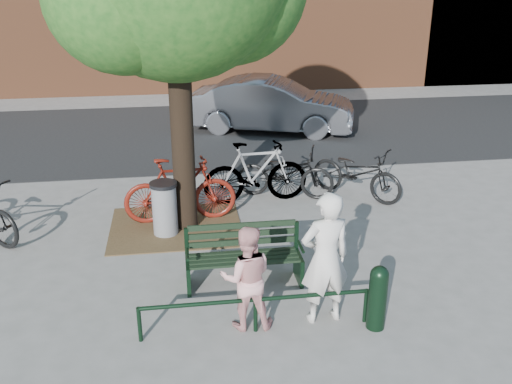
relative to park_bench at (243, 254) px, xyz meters
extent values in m
plane|color=gray|center=(0.00, -0.08, -0.48)|extent=(90.00, 90.00, 0.00)
cube|color=brown|center=(-1.00, 2.12, -0.47)|extent=(2.40, 2.00, 0.02)
cube|color=black|center=(0.00, 8.42, -0.47)|extent=(40.00, 7.00, 0.01)
cube|color=black|center=(-0.84, -0.08, -0.25)|extent=(0.06, 0.52, 0.45)
cube|color=black|center=(-0.84, 0.15, 0.19)|extent=(0.06, 0.06, 0.44)
cylinder|color=black|center=(-0.84, -0.18, 0.15)|extent=(0.04, 0.36, 0.04)
cube|color=black|center=(0.84, -0.08, -0.25)|extent=(0.06, 0.52, 0.45)
cube|color=black|center=(0.84, 0.15, 0.19)|extent=(0.06, 0.06, 0.44)
cylinder|color=black|center=(0.84, -0.18, 0.15)|extent=(0.04, 0.36, 0.04)
cube|color=black|center=(0.00, -0.08, -0.03)|extent=(1.64, 0.46, 0.04)
cube|color=black|center=(0.00, 0.15, 0.26)|extent=(1.64, 0.03, 0.47)
cylinder|color=black|center=(-1.50, -1.28, -0.23)|extent=(0.06, 0.06, 0.50)
cylinder|color=black|center=(0.00, -1.28, -0.23)|extent=(0.06, 0.06, 0.50)
cylinder|color=black|center=(1.50, -1.28, -0.23)|extent=(0.06, 0.06, 0.50)
cylinder|color=black|center=(0.00, -1.28, 0.00)|extent=(3.00, 0.06, 0.06)
cylinder|color=black|center=(-0.80, 2.12, 1.42)|extent=(0.40, 0.40, 3.80)
imported|color=beige|center=(0.95, -1.13, 0.46)|extent=(0.74, 0.54, 1.87)
imported|color=pink|center=(-0.10, -1.13, 0.25)|extent=(0.74, 0.60, 1.46)
cylinder|color=black|center=(1.60, -1.43, -0.08)|extent=(0.25, 0.25, 0.80)
sphere|color=black|center=(1.60, -1.43, 0.32)|extent=(0.25, 0.25, 0.25)
cylinder|color=gray|center=(-1.18, 1.86, -0.02)|extent=(0.44, 0.44, 0.92)
cylinder|color=black|center=(-1.18, 1.86, 0.48)|extent=(0.48, 0.48, 0.07)
imported|color=#5C150D|center=(-0.89, 2.39, 0.15)|extent=(2.12, 0.69, 1.26)
imported|color=black|center=(1.28, 3.30, 0.05)|extent=(2.15, 1.31, 1.06)
imported|color=gray|center=(0.64, 3.11, 0.16)|extent=(2.17, 0.75, 1.28)
imported|color=black|center=(2.74, 3.09, 0.06)|extent=(1.93, 1.95, 1.07)
imported|color=slate|center=(1.87, 8.36, 0.29)|extent=(4.95, 3.03, 1.54)
camera|label=1|loc=(-0.91, -7.56, 4.05)|focal=40.00mm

